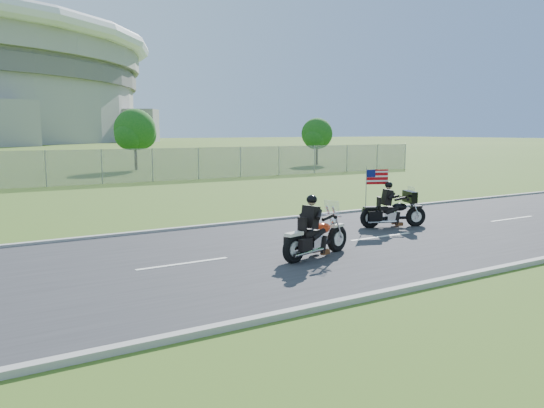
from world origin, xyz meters
TOP-DOWN VIEW (x-y plane):
  - ground at (0.00, 0.00)m, footprint 420.00×420.00m
  - road at (0.00, 0.00)m, footprint 120.00×8.00m
  - curb_north at (0.00, 4.05)m, footprint 120.00×0.18m
  - curb_south at (0.00, -4.05)m, footprint 120.00×0.18m
  - tree_fence_near at (6.04, 30.04)m, footprint 3.52×3.28m
  - tree_fence_far at (22.04, 28.03)m, footprint 3.08×2.87m
  - motorcycle_lead at (0.96, -1.01)m, footprint 2.28×0.94m
  - motorcycle_follow at (5.41, 1.00)m, footprint 2.11×1.09m

SIDE VIEW (x-z plane):
  - ground at x=0.00m, z-range 0.00..0.00m
  - road at x=0.00m, z-range 0.00..0.04m
  - curb_north at x=0.00m, z-range -0.01..0.11m
  - curb_south at x=0.00m, z-range -0.01..0.11m
  - motorcycle_lead at x=0.96m, z-range -0.28..1.28m
  - motorcycle_follow at x=5.41m, z-range -0.41..1.42m
  - tree_fence_far at x=22.04m, z-range 0.54..4.74m
  - tree_fence_near at x=6.04m, z-range 0.60..5.35m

